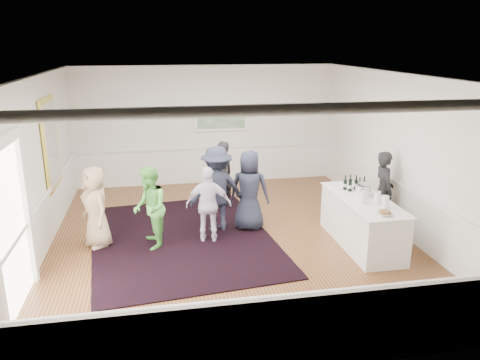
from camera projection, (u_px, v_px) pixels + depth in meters
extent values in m
plane|color=brown|center=(230.00, 239.00, 9.32)|extent=(8.00, 8.00, 0.00)
cube|color=white|center=(229.00, 75.00, 8.41)|extent=(7.00, 8.00, 0.02)
cube|color=white|center=(35.00, 170.00, 8.25)|extent=(0.02, 8.00, 3.20)
cube|color=white|center=(400.00, 154.00, 9.47)|extent=(0.02, 8.00, 3.20)
cube|color=white|center=(206.00, 125.00, 12.63)|extent=(7.00, 0.02, 3.20)
cube|color=white|center=(289.00, 250.00, 5.09)|extent=(7.00, 0.02, 3.20)
cube|color=yellow|center=(51.00, 144.00, 9.43)|extent=(0.04, 1.25, 1.85)
cube|color=white|center=(52.00, 144.00, 9.43)|extent=(0.01, 1.05, 1.65)
cube|color=white|center=(27.00, 212.00, 7.36)|extent=(0.10, 0.14, 2.40)
cube|color=white|center=(9.00, 233.00, 6.58)|extent=(0.02, 1.50, 2.40)
cube|color=white|center=(221.00, 119.00, 12.60)|extent=(1.44, 0.05, 0.66)
cube|color=#26662C|center=(221.00, 119.00, 12.57)|extent=(1.30, 0.01, 0.52)
cube|color=black|center=(182.00, 238.00, 9.34)|extent=(3.92, 4.87, 0.02)
cube|color=white|center=(362.00, 222.00, 8.96)|extent=(0.82, 2.25, 0.92)
cube|color=white|center=(364.00, 199.00, 8.82)|extent=(0.88, 2.31, 0.02)
imported|color=black|center=(383.00, 191.00, 9.63)|extent=(0.45, 0.64, 1.66)
imported|color=tan|center=(96.00, 207.00, 8.80)|extent=(0.82, 0.92, 1.58)
imported|color=#5CBC4B|center=(150.00, 208.00, 8.75)|extent=(0.67, 0.82, 1.58)
imported|color=silver|center=(209.00, 205.00, 9.03)|extent=(0.93, 0.50, 1.50)
imported|color=#202435|center=(217.00, 189.00, 9.53)|extent=(1.27, 0.92, 1.78)
imported|color=black|center=(222.00, 175.00, 10.89)|extent=(0.69, 0.62, 1.60)
imported|color=#202435|center=(249.00, 190.00, 9.62)|extent=(0.95, 0.78, 1.67)
cylinder|color=#6FB440|center=(362.00, 197.00, 8.53)|extent=(0.12, 0.12, 0.24)
cylinder|color=#EC4570|center=(377.00, 197.00, 8.54)|extent=(0.12, 0.12, 0.24)
cylinder|color=#75B23F|center=(359.00, 193.00, 8.77)|extent=(0.12, 0.12, 0.24)
cylinder|color=white|center=(386.00, 202.00, 8.29)|extent=(0.12, 0.12, 0.24)
cylinder|color=silver|center=(365.00, 190.00, 8.95)|extent=(0.26, 0.26, 0.25)
imported|color=white|center=(385.00, 213.00, 7.98)|extent=(0.26, 0.26, 0.06)
cylinder|color=#9A683D|center=(385.00, 212.00, 7.97)|extent=(0.19, 0.19, 0.04)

